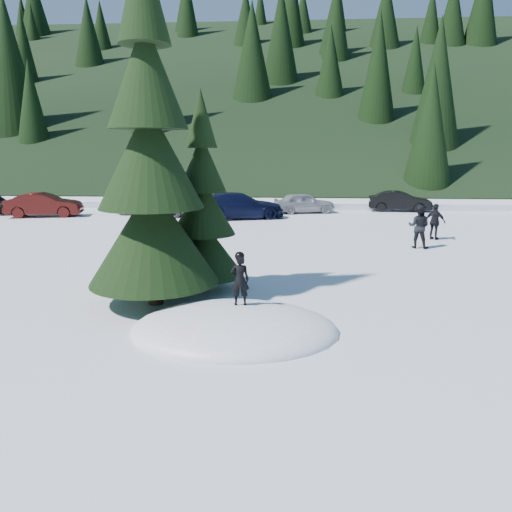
# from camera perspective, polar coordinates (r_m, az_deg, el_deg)

# --- Properties ---
(ground) EXTENTS (200.00, 200.00, 0.00)m
(ground) POSITION_cam_1_polar(r_m,az_deg,el_deg) (10.82, -2.48, -8.52)
(ground) COLOR white
(ground) RESTS_ON ground
(snow_mound) EXTENTS (4.48, 3.52, 0.96)m
(snow_mound) POSITION_cam_1_polar(r_m,az_deg,el_deg) (10.82, -2.48, -8.52)
(snow_mound) COLOR white
(snow_mound) RESTS_ON ground
(forest_hillside) EXTENTS (200.00, 60.00, 25.00)m
(forest_hillside) POSITION_cam_1_polar(r_m,az_deg,el_deg) (64.67, 3.16, 19.75)
(forest_hillside) COLOR black
(forest_hillside) RESTS_ON ground
(spruce_tall) EXTENTS (3.20, 3.20, 8.60)m
(spruce_tall) POSITION_cam_1_polar(r_m,az_deg,el_deg) (12.35, -11.99, 9.55)
(spruce_tall) COLOR black
(spruce_tall) RESTS_ON ground
(spruce_short) EXTENTS (2.20, 2.20, 5.37)m
(spruce_short) POSITION_cam_1_polar(r_m,az_deg,el_deg) (13.58, -6.08, 4.80)
(spruce_short) COLOR black
(spruce_short) RESTS_ON ground
(child_skier) EXTENTS (0.44, 0.32, 1.11)m
(child_skier) POSITION_cam_1_polar(r_m,az_deg,el_deg) (10.82, -1.86, -2.76)
(child_skier) COLOR black
(child_skier) RESTS_ON snow_mound
(adult_0) EXTENTS (1.02, 0.92, 1.71)m
(adult_0) POSITION_cam_1_polar(r_m,az_deg,el_deg) (20.60, 18.12, 3.23)
(adult_0) COLOR black
(adult_0) RESTS_ON ground
(adult_1) EXTENTS (0.93, 0.89, 1.55)m
(adult_1) POSITION_cam_1_polar(r_m,az_deg,el_deg) (22.77, 19.79, 3.70)
(adult_1) COLOR black
(adult_1) RESTS_ON ground
(car_1) EXTENTS (4.42, 2.37, 1.38)m
(car_1) POSITION_cam_1_polar(r_m,az_deg,el_deg) (31.48, -23.05, 5.41)
(car_1) COLOR #3C0D0A
(car_1) RESTS_ON ground
(car_2) EXTENTS (5.88, 3.82, 1.51)m
(car_2) POSITION_cam_1_polar(r_m,az_deg,el_deg) (30.52, -10.89, 6.09)
(car_2) COLOR #4E5156
(car_2) RESTS_ON ground
(car_3) EXTENTS (5.46, 3.53, 1.47)m
(car_3) POSITION_cam_1_polar(r_m,az_deg,el_deg) (28.15, -1.99, 5.78)
(car_3) COLOR black
(car_3) RESTS_ON ground
(car_4) EXTENTS (3.95, 2.31, 1.26)m
(car_4) POSITION_cam_1_polar(r_m,az_deg,el_deg) (30.86, 5.51, 6.08)
(car_4) COLOR gray
(car_4) RESTS_ON ground
(car_5) EXTENTS (3.98, 1.71, 1.27)m
(car_5) POSITION_cam_1_polar(r_m,az_deg,el_deg) (32.86, 16.12, 6.04)
(car_5) COLOR black
(car_5) RESTS_ON ground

